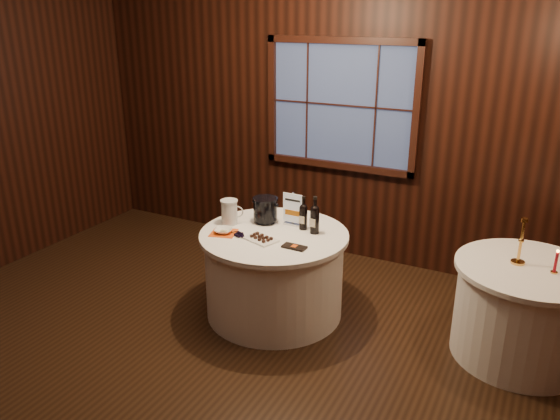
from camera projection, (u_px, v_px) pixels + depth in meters
The scene contains 16 objects.
ground at pixel (212, 373), 4.10m from camera, with size 6.00×6.00×0.00m, color black.
back_wall at pixel (341, 115), 5.63m from camera, with size 6.00×0.10×3.00m.
main_table at pixel (274, 273), 4.80m from camera, with size 1.28×1.28×0.77m.
side_table at pixel (522, 312), 4.18m from camera, with size 1.08×1.08×0.77m.
sign_stand at pixel (293, 214), 4.81m from camera, with size 0.19×0.09×0.30m.
port_bottle_left at pixel (303, 215), 4.71m from camera, with size 0.07×0.07×0.30m.
port_bottle_right at pixel (315, 217), 4.61m from camera, with size 0.08×0.08×0.33m.
ice_bucket at pixel (265, 210), 4.85m from camera, with size 0.23×0.23×0.23m.
chocolate_plate at pixel (261, 239), 4.51m from camera, with size 0.31×0.25×0.04m.
chocolate_box at pixel (294, 247), 4.37m from camera, with size 0.19×0.10×0.02m, color black.
grape_bunch at pixel (241, 234), 4.59m from camera, with size 0.17×0.10×0.04m.
glass_pitcher at pixel (230, 212), 4.83m from camera, with size 0.20×0.16×0.22m.
orange_napkin at pixel (224, 233), 4.66m from camera, with size 0.21×0.21×0.00m, color #E54F13.
cracker_bowl at pixel (224, 231), 4.65m from camera, with size 0.15×0.15×0.04m, color white.
brass_candlestick at pixel (520, 247), 4.06m from camera, with size 0.10×0.10×0.36m.
red_candle at pixel (556, 264), 3.93m from camera, with size 0.05×0.05×0.19m.
Camera 1 is at (2.03, -2.80, 2.56)m, focal length 35.00 mm.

